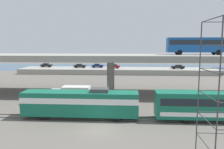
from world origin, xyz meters
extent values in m
plane|color=#605B54|center=(0.00, 0.00, 0.00)|extent=(260.00, 260.00, 0.00)
cube|color=#59544C|center=(0.00, 3.30, 0.06)|extent=(110.00, 0.12, 0.12)
cube|color=#59544C|center=(0.00, 4.70, 0.06)|extent=(110.00, 0.12, 0.12)
cube|color=#14664C|center=(-2.98, 4.00, 2.08)|extent=(15.73, 3.00, 3.20)
cube|color=white|center=(-2.98, 4.00, 2.66)|extent=(15.73, 3.04, 0.77)
cone|color=white|center=(-10.84, 4.00, 1.76)|extent=(2.14, 2.85, 2.85)
cube|color=black|center=(-9.23, 4.00, 2.98)|extent=(2.14, 2.70, 1.02)
cube|color=#3F3F42|center=(-0.30, 4.00, 3.93)|extent=(2.40, 1.80, 0.50)
cylinder|color=black|center=(-7.89, 2.65, 0.48)|extent=(0.96, 0.18, 0.96)
cylinder|color=black|center=(-7.89, 5.35, 0.48)|extent=(0.96, 0.18, 0.96)
cylinder|color=black|center=(1.93, 2.65, 0.48)|extent=(0.96, 0.18, 0.96)
cylinder|color=black|center=(1.93, 5.35, 0.48)|extent=(0.96, 0.18, 0.96)
cylinder|color=black|center=(11.03, 2.65, 0.46)|extent=(0.92, 0.18, 0.92)
cylinder|color=black|center=(11.03, 5.35, 0.46)|extent=(0.92, 0.18, 0.92)
cube|color=gray|center=(0.00, 20.00, 7.46)|extent=(96.00, 11.66, 1.19)
cylinder|color=gray|center=(0.00, 20.00, 3.43)|extent=(1.50, 1.50, 6.87)
cube|color=#14478C|center=(17.35, 20.89, 10.01)|extent=(12.00, 2.55, 2.90)
cube|color=black|center=(17.35, 20.89, 10.53)|extent=(11.52, 2.59, 0.93)
cube|color=black|center=(11.40, 20.89, 10.36)|extent=(0.08, 2.30, 1.74)
cylinder|color=black|center=(13.63, 19.68, 8.56)|extent=(1.00, 0.26, 1.00)
cylinder|color=black|center=(13.63, 22.10, 8.56)|extent=(1.00, 0.26, 1.00)
cylinder|color=black|center=(21.07, 19.68, 8.56)|extent=(1.00, 0.26, 1.00)
cylinder|color=black|center=(21.07, 22.10, 8.56)|extent=(1.00, 0.26, 1.00)
cube|color=#B7B7BC|center=(-8.73, 11.37, 1.44)|extent=(2.00, 2.30, 2.00)
cube|color=silver|center=(-5.23, 11.37, 1.74)|extent=(4.60, 2.30, 2.60)
cylinder|color=black|center=(-8.44, 10.28, 0.44)|extent=(0.88, 0.28, 0.88)
cylinder|color=black|center=(-8.44, 12.46, 0.44)|extent=(0.88, 0.28, 0.88)
cylinder|color=black|center=(-4.23, 10.28, 0.44)|extent=(0.88, 0.28, 0.88)
cylinder|color=black|center=(-4.23, 12.46, 0.44)|extent=(0.88, 0.28, 0.88)
cylinder|color=#38383D|center=(9.74, -5.56, 5.95)|extent=(0.10, 0.10, 11.90)
cylinder|color=#38383D|center=(9.74, -9.96, 5.95)|extent=(0.10, 0.10, 11.90)
cylinder|color=#38383D|center=(11.94, -5.56, 1.98)|extent=(4.41, 0.07, 0.07)
cylinder|color=#38383D|center=(9.74, -7.76, 1.98)|extent=(0.07, 4.41, 0.07)
cylinder|color=#38383D|center=(11.94, -5.56, 3.97)|extent=(4.41, 0.07, 0.07)
cylinder|color=#38383D|center=(9.74, -7.76, 3.97)|extent=(0.07, 4.41, 0.07)
cylinder|color=#38383D|center=(11.94, -5.56, 5.95)|extent=(4.41, 0.07, 0.07)
cylinder|color=#38383D|center=(9.74, -7.76, 5.95)|extent=(0.07, 4.41, 0.07)
cylinder|color=#38383D|center=(9.74, -7.76, 7.94)|extent=(0.07, 4.41, 0.07)
cylinder|color=#38383D|center=(9.74, -7.76, 9.92)|extent=(0.07, 4.41, 0.07)
cylinder|color=#38383D|center=(9.74, -7.76, 11.90)|extent=(0.07, 4.41, 0.07)
cube|color=gray|center=(0.00, 55.00, 0.90)|extent=(69.10, 11.36, 1.80)
cube|color=black|center=(-27.11, 57.66, 2.47)|extent=(4.05, 1.85, 0.70)
cube|color=#1E232B|center=(-27.31, 57.66, 3.06)|extent=(1.78, 1.63, 0.48)
cylinder|color=black|center=(-25.85, 58.54, 2.12)|extent=(0.64, 0.20, 0.64)
cylinder|color=black|center=(-25.85, 56.78, 2.12)|extent=(0.64, 0.20, 0.64)
cylinder|color=black|center=(-28.36, 58.54, 2.12)|extent=(0.64, 0.20, 0.64)
cylinder|color=black|center=(-28.36, 56.78, 2.12)|extent=(0.64, 0.20, 0.64)
cube|color=navy|center=(-7.51, 56.70, 2.47)|extent=(4.15, 1.87, 0.70)
cube|color=#1E232B|center=(-7.72, 56.70, 3.06)|extent=(1.82, 1.65, 0.48)
cylinder|color=black|center=(-6.22, 57.59, 2.12)|extent=(0.64, 0.20, 0.64)
cylinder|color=black|center=(-6.22, 55.81, 2.12)|extent=(0.64, 0.20, 0.64)
cylinder|color=black|center=(-8.79, 57.59, 2.12)|extent=(0.64, 0.20, 0.64)
cylinder|color=black|center=(-8.79, 55.81, 2.12)|extent=(0.64, 0.20, 0.64)
cube|color=black|center=(20.89, 54.05, 2.47)|extent=(4.42, 1.86, 0.70)
cube|color=#1E232B|center=(21.11, 54.05, 3.06)|extent=(1.95, 1.64, 0.48)
cylinder|color=black|center=(19.52, 53.17, 2.12)|extent=(0.64, 0.20, 0.64)
cylinder|color=black|center=(19.52, 54.94, 2.12)|extent=(0.64, 0.20, 0.64)
cylinder|color=black|center=(22.26, 53.17, 2.12)|extent=(0.64, 0.20, 0.64)
cylinder|color=black|center=(22.26, 54.94, 2.12)|extent=(0.64, 0.20, 0.64)
cube|color=maroon|center=(-1.52, 54.70, 2.47)|extent=(4.37, 1.84, 0.70)
cube|color=#1E232B|center=(-1.30, 54.70, 3.06)|extent=(1.92, 1.62, 0.48)
cylinder|color=black|center=(-2.87, 53.83, 2.12)|extent=(0.64, 0.20, 0.64)
cylinder|color=black|center=(-2.87, 55.58, 2.12)|extent=(0.64, 0.20, 0.64)
cylinder|color=black|center=(-0.16, 53.83, 2.12)|extent=(0.64, 0.20, 0.64)
cylinder|color=black|center=(-0.16, 55.58, 2.12)|extent=(0.64, 0.20, 0.64)
cube|color=black|center=(-13.91, 55.81, 2.47)|extent=(4.24, 1.85, 0.70)
cube|color=#1E232B|center=(-14.12, 55.81, 3.06)|extent=(1.86, 1.63, 0.48)
cylinder|color=black|center=(-12.59, 56.69, 2.12)|extent=(0.64, 0.20, 0.64)
cylinder|color=black|center=(-12.59, 54.93, 2.12)|extent=(0.64, 0.20, 0.64)
cylinder|color=black|center=(-15.22, 56.69, 2.12)|extent=(0.64, 0.20, 0.64)
cylinder|color=black|center=(-15.22, 54.93, 2.12)|extent=(0.64, 0.20, 0.64)
cube|color=#2D5170|center=(0.00, 78.00, 0.00)|extent=(140.00, 36.00, 0.01)
camera|label=1|loc=(3.38, -25.92, 9.91)|focal=36.44mm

